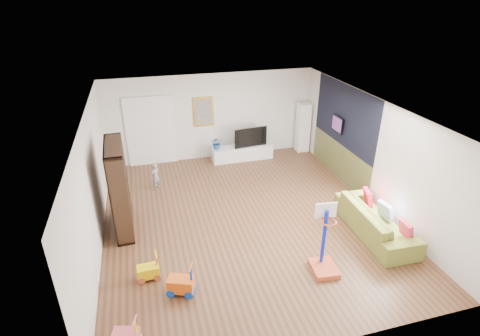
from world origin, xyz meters
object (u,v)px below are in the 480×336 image
object	(u,v)px
bookshelf	(119,188)
sofa	(376,220)
basketball_hoop	(327,241)
media_console	(242,153)

from	to	relation	value
bookshelf	sofa	bearing A→B (deg)	-19.44
bookshelf	basketball_hoop	size ratio (longest dim) A/B	1.46
sofa	basketball_hoop	world-z (taller)	basketball_hoop
bookshelf	sofa	distance (m)	5.73
media_console	basketball_hoop	distance (m)	5.51
media_console	bookshelf	distance (m)	4.75
basketball_hoop	bookshelf	bearing A→B (deg)	151.63
media_console	basketball_hoop	bearing A→B (deg)	-89.51
bookshelf	sofa	size ratio (longest dim) A/B	0.91
media_console	bookshelf	size ratio (longest dim) A/B	0.94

